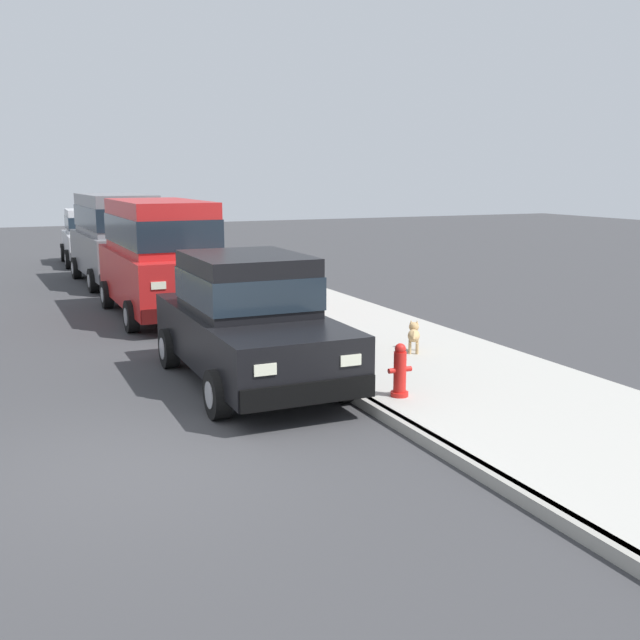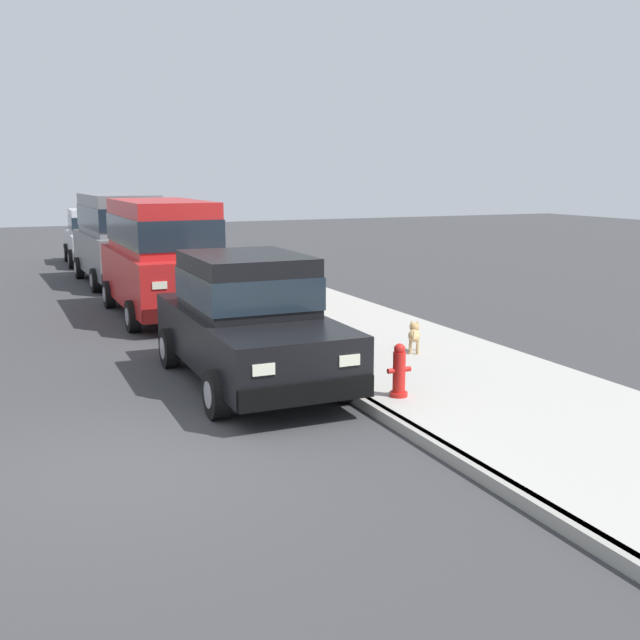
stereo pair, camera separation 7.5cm
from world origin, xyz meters
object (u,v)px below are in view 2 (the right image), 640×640
at_px(car_grey_van, 119,234).
at_px(car_silver_hatchback, 94,235).
at_px(fire_hydrant, 399,372).
at_px(car_black_sedan, 248,318).
at_px(car_red_van, 162,253).
at_px(dog_tan, 414,334).

xyz_separation_m(car_grey_van, car_silver_hatchback, (-0.04, 5.25, -0.42)).
relative_size(car_grey_van, fire_hydrant, 6.83).
bearing_deg(car_black_sedan, car_red_van, 90.03).
bearing_deg(car_grey_van, car_black_sedan, -89.81).
bearing_deg(car_silver_hatchback, car_grey_van, -89.54).
bearing_deg(dog_tan, fire_hydrant, -125.41).
distance_m(car_red_van, car_silver_hatchback, 10.80).
relative_size(car_red_van, fire_hydrant, 6.78).
xyz_separation_m(car_red_van, fire_hydrant, (1.46, -7.79, -0.92)).
distance_m(car_black_sedan, car_grey_van, 11.41).
bearing_deg(car_silver_hatchback, dog_tan, -79.45).
height_order(car_black_sedan, car_red_van, car_red_van).
relative_size(car_silver_hatchback, fire_hydrant, 5.31).
relative_size(car_red_van, car_silver_hatchback, 1.28).
distance_m(car_red_van, fire_hydrant, 7.98).
bearing_deg(car_grey_van, car_red_van, -89.64).
bearing_deg(dog_tan, car_red_van, 117.84).
height_order(car_grey_van, car_silver_hatchback, car_grey_van).
bearing_deg(fire_hydrant, car_grey_van, 96.40).
bearing_deg(car_black_sedan, fire_hydrant, -52.99).
bearing_deg(car_red_van, car_grey_van, 90.36).
height_order(car_black_sedan, car_silver_hatchback, car_black_sedan).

